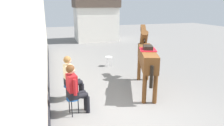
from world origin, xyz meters
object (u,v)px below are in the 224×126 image
object	(u,v)px
seated_visitor_near	(75,87)
saddled_horse_center	(147,56)
seated_visitor_far	(71,76)
spare_stool_white	(109,58)

from	to	relation	value
seated_visitor_near	saddled_horse_center	bearing A→B (deg)	22.03
seated_visitor_near	seated_visitor_far	size ratio (longest dim) A/B	1.00
seated_visitor_far	spare_stool_white	size ratio (longest dim) A/B	3.02
saddled_horse_center	spare_stool_white	size ratio (longest dim) A/B	6.23
saddled_horse_center	seated_visitor_near	bearing A→B (deg)	-157.97
spare_stool_white	seated_visitor_far	bearing A→B (deg)	-124.03
spare_stool_white	seated_visitor_near	bearing A→B (deg)	-117.56
seated_visitor_near	seated_visitor_far	distance (m)	0.91
seated_visitor_far	saddled_horse_center	size ratio (longest dim) A/B	0.48
seated_visitor_near	seated_visitor_far	xyz separation A→B (m)	(0.01, 0.91, 0.00)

